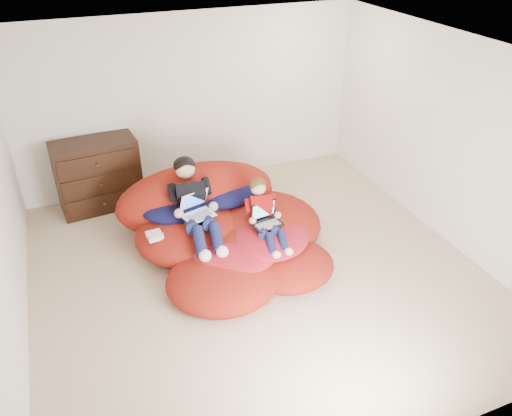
{
  "coord_description": "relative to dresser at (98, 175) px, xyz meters",
  "views": [
    {
      "loc": [
        -1.73,
        -4.28,
        3.67
      ],
      "look_at": [
        0.1,
        0.26,
        0.7
      ],
      "focal_mm": 35.0,
      "sensor_mm": 36.0,
      "label": 1
    }
  ],
  "objects": [
    {
      "name": "room_shell",
      "position": [
        1.47,
        -2.21,
        -0.28
      ],
      "size": [
        5.1,
        5.1,
        2.77
      ],
      "color": "#C6AE8D",
      "rests_on": "ground"
    },
    {
      "name": "younger_boy",
      "position": [
        1.68,
        -1.94,
        0.11
      ],
      "size": [
        0.34,
        0.89,
        0.63
      ],
      "color": "#A9130E",
      "rests_on": "beanbag_pile"
    },
    {
      "name": "laptop_white",
      "position": [
        0.96,
        -1.61,
        0.15
      ],
      "size": [
        0.41,
        0.44,
        0.25
      ],
      "color": "white",
      "rests_on": "older_boy"
    },
    {
      "name": "older_boy",
      "position": [
        0.96,
        -1.5,
        0.2
      ],
      "size": [
        0.41,
        1.28,
        0.76
      ],
      "color": "black",
      "rests_on": "beanbag_pile"
    },
    {
      "name": "laptop_black",
      "position": [
        1.68,
        -1.98,
        0.06
      ],
      "size": [
        0.37,
        0.31,
        0.25
      ],
      "color": "black",
      "rests_on": "younger_boy"
    },
    {
      "name": "beanbag_pile",
      "position": [
        1.29,
        -1.55,
        -0.22
      ],
      "size": [
        2.48,
        2.46,
        0.94
      ],
      "color": "#9F1E11",
      "rests_on": "ground"
    },
    {
      "name": "power_adapter",
      "position": [
        0.43,
        -1.65,
        -0.08
      ],
      "size": [
        0.19,
        0.19,
        0.06
      ],
      "primitive_type": "cube",
      "rotation": [
        0.0,
        0.0,
        0.1
      ],
      "color": "white",
      "rests_on": "beanbag_pile"
    },
    {
      "name": "cream_pillow",
      "position": [
        0.84,
        -0.72,
        0.12
      ],
      "size": [
        0.4,
        0.26,
        0.26
      ],
      "primitive_type": "ellipsoid",
      "color": "beige",
      "rests_on": "beanbag_pile"
    },
    {
      "name": "dresser",
      "position": [
        0.0,
        0.0,
        0.0
      ],
      "size": [
        1.15,
        0.67,
        0.99
      ],
      "color": "black",
      "rests_on": "ground"
    }
  ]
}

